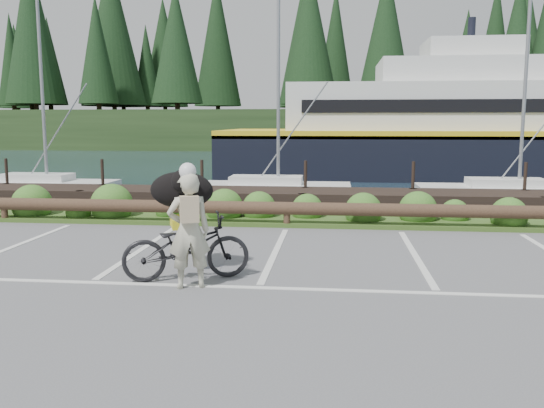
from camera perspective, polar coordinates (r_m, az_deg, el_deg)
The scene contains 7 objects.
ground at distance 9.03m, azimuth -0.97°, elevation -7.60°, with size 72.00×72.00×0.00m, color #575759.
harbor_backdrop at distance 87.13m, azimuth 5.80°, elevation 6.49°, with size 170.00×160.00×30.00m.
vegetation_strip at distance 14.17m, azimuth 1.71°, elevation -1.61°, with size 34.00×1.60×0.10m, color #3D5B21.
log_rail at distance 13.49m, azimuth 1.48°, elevation -2.32°, with size 32.00×0.30×0.60m, color #443021, non-canonical shape.
bicycle at distance 9.07m, azimuth -8.48°, elevation -4.24°, with size 0.69×1.97×1.04m, color black.
cyclist at distance 8.56m, azimuth -8.24°, elevation -2.65°, with size 0.63×0.41×1.72m, color #BCBA9F.
dog at distance 9.56m, azimuth -8.94°, elevation 1.38°, with size 1.05×0.52×0.61m, color black.
Camera 1 is at (1.09, -8.62, 2.45)m, focal length 38.00 mm.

